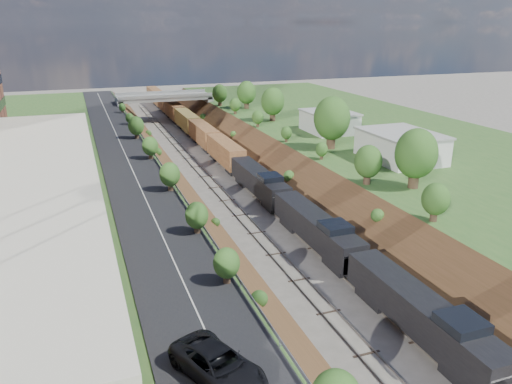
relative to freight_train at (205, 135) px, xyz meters
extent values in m
cube|color=#325B25|center=(30.40, -29.68, -0.09)|extent=(44.00, 180.00, 5.00)
cube|color=brown|center=(-13.60, -29.68, -2.59)|extent=(10.00, 180.00, 10.00)
cube|color=brown|center=(8.40, -29.68, -2.59)|extent=(10.00, 180.00, 10.00)
cube|color=gray|center=(-5.20, -29.68, -2.50)|extent=(1.58, 180.00, 0.18)
cube|color=gray|center=(0.00, -29.68, -2.50)|extent=(1.58, 180.00, 0.18)
cube|color=black|center=(-18.10, -29.68, 2.46)|extent=(8.00, 180.00, 0.10)
cube|color=#99999E|center=(-14.00, -29.68, 2.96)|extent=(0.06, 171.00, 0.30)
cube|color=brown|center=(-30.60, -51.68, 3.51)|extent=(14.00, 62.00, 2.20)
cube|color=beige|center=(-30.60, -51.68, 6.76)|extent=(14.00, 62.00, 4.30)
cube|color=beige|center=(-30.60, -51.68, 9.16)|extent=(14.30, 62.30, 0.50)
cube|color=gray|center=(-14.10, 32.32, 0.51)|extent=(1.50, 8.00, 6.20)
cube|color=gray|center=(8.90, 32.32, 0.51)|extent=(1.50, 8.00, 6.20)
cube|color=gray|center=(-2.60, 32.32, 3.61)|extent=(24.00, 8.00, 1.00)
cube|color=gray|center=(-2.60, 28.32, 4.41)|extent=(24.00, 0.30, 0.80)
cube|color=gray|center=(-2.60, 36.32, 4.41)|extent=(24.00, 0.30, 0.80)
cube|color=silver|center=(20.90, -37.68, 4.41)|extent=(9.00, 12.00, 4.00)
cube|color=silver|center=(20.40, -15.68, 4.21)|extent=(8.00, 10.00, 3.60)
cylinder|color=#473323|center=(14.40, -49.68, 3.73)|extent=(1.30, 1.30, 2.62)
ellipsoid|color=#325A20|center=(14.40, -49.68, 6.88)|extent=(5.25, 5.25, 6.30)
cylinder|color=#473323|center=(-14.40, -69.68, 3.03)|extent=(0.66, 0.66, 1.22)
ellipsoid|color=#325A20|center=(-14.40, -69.68, 4.50)|extent=(2.45, 2.45, 2.94)
cube|color=black|center=(0.00, -76.55, -2.14)|extent=(2.40, 4.00, 0.90)
cube|color=black|center=(0.00, -70.52, -0.23)|extent=(3.01, 18.06, 2.91)
cube|color=black|center=(0.00, -78.05, -0.79)|extent=(2.77, 3.00, 1.80)
cube|color=silver|center=(0.00, -78.05, 0.21)|extent=(2.77, 3.00, 0.15)
cube|color=black|center=(0.00, -75.05, 1.51)|extent=(2.95, 3.10, 0.90)
cube|color=black|center=(0.00, -51.46, -0.23)|extent=(3.01, 18.06, 2.91)
cube|color=black|center=(0.00, -32.40, -0.23)|extent=(3.01, 18.06, 2.91)
cube|color=brown|center=(0.00, 25.79, 0.12)|extent=(3.01, 96.31, 3.61)
imported|color=black|center=(-18.57, -75.82, 3.43)|extent=(5.37, 7.28, 1.84)
camera|label=1|loc=(-24.71, -99.27, 22.28)|focal=35.00mm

